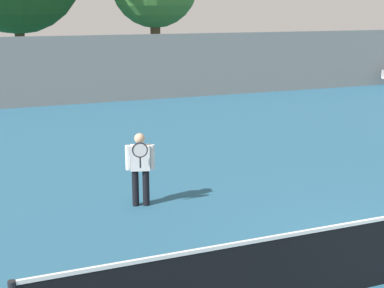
{
  "coord_description": "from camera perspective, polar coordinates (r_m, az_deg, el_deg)",
  "views": [
    {
      "loc": [
        -6.04,
        -5.63,
        3.98
      ],
      "look_at": [
        -1.6,
        5.65,
        0.87
      ],
      "focal_mm": 50.0,
      "sensor_mm": 36.0,
      "label": 1
    }
  ],
  "objects": [
    {
      "name": "back_fence",
      "position": [
        23.54,
        -6.53,
        8.05
      ],
      "size": [
        35.96,
        0.06,
        2.86
      ],
      "color": "gray",
      "rests_on": "ground_plane"
    },
    {
      "name": "tennis_player",
      "position": [
        10.91,
        -5.55,
        -2.25
      ],
      "size": [
        0.58,
        0.47,
        1.53
      ],
      "rotation": [
        0.0,
        0.0,
        -0.27
      ],
      "color": "black",
      "rests_on": "ground_plane"
    }
  ]
}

